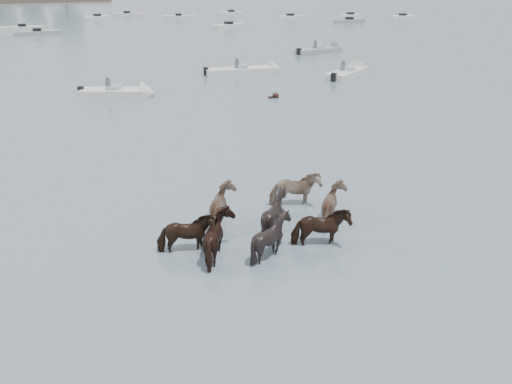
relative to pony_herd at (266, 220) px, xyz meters
name	(u,v)px	position (x,y,z in m)	size (l,w,h in m)	color
ground	(343,262)	(1.46, -2.34, -0.53)	(400.00, 400.00, 0.00)	#4E6370
pony_herd	(266,220)	(0.00, 0.00, 0.00)	(6.83, 4.28, 1.58)	black
swimming_pony	(275,96)	(7.87, 17.45, -0.43)	(0.72, 0.44, 0.44)	black
motorboat_b	(126,93)	(-1.21, 21.49, -0.30)	(5.22, 3.32, 1.92)	silver
motorboat_c	(251,70)	(9.54, 26.11, -0.31)	(6.57, 2.38, 1.92)	silver
motorboat_d	(351,72)	(16.75, 22.58, -0.31)	(5.36, 4.49, 1.92)	silver
motorboat_e	(325,50)	(20.60, 34.06, -0.31)	(5.66, 2.52, 1.92)	gray
distant_flotilla	(99,23)	(2.06, 71.52, -0.27)	(103.32, 28.78, 0.93)	silver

